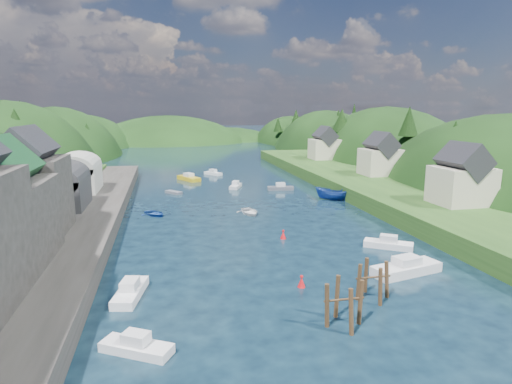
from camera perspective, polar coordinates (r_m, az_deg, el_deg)
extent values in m
plane|color=black|center=(79.84, -3.33, 0.16)|extent=(600.00, 600.00, 0.00)
ellipsoid|color=black|center=(110.36, -29.28, -3.02)|extent=(44.00, 75.56, 52.00)
ellipsoid|color=black|center=(151.03, -24.65, 1.12)|extent=(44.00, 75.56, 48.19)
ellipsoid|color=black|center=(191.62, -22.06, 3.73)|extent=(44.00, 75.56, 39.00)
ellipsoid|color=black|center=(85.49, 30.50, -6.03)|extent=(36.00, 75.56, 44.49)
ellipsoid|color=black|center=(119.59, 16.56, -0.70)|extent=(36.00, 75.56, 48.00)
ellipsoid|color=black|center=(157.90, 9.12, 2.63)|extent=(36.00, 75.56, 44.49)
ellipsoid|color=black|center=(197.11, 4.72, 4.84)|extent=(36.00, 75.56, 36.00)
ellipsoid|color=black|center=(199.08, -11.53, 3.64)|extent=(80.00, 60.00, 44.00)
ellipsoid|color=black|center=(211.38, -3.93, 3.72)|extent=(70.00, 56.00, 36.00)
cone|color=black|center=(92.37, -29.43, 8.03)|extent=(4.73, 4.73, 5.36)
cone|color=black|center=(108.42, -28.82, 8.77)|extent=(4.34, 4.34, 7.31)
cone|color=black|center=(112.69, -25.82, 6.63)|extent=(5.28, 5.28, 5.30)
cone|color=black|center=(126.14, -26.40, 8.66)|extent=(4.77, 4.77, 6.41)
cone|color=black|center=(134.13, -21.60, 7.49)|extent=(4.07, 4.07, 4.93)
cone|color=black|center=(147.99, -23.47, 8.13)|extent=(4.56, 4.56, 8.12)
cone|color=black|center=(154.66, -23.16, 7.63)|extent=(4.75, 4.75, 5.55)
cone|color=black|center=(167.28, -21.39, 8.13)|extent=(4.27, 4.27, 6.48)
cone|color=black|center=(79.91, 30.29, 6.52)|extent=(5.03, 5.03, 6.05)
cone|color=black|center=(81.71, 24.95, 6.36)|extent=(5.29, 5.29, 6.40)
cone|color=black|center=(94.14, 19.73, 8.90)|extent=(4.07, 4.07, 6.15)
cone|color=black|center=(101.15, 18.35, 6.54)|extent=(3.40, 3.40, 5.57)
cone|color=black|center=(112.89, 16.82, 8.67)|extent=(4.94, 4.94, 8.43)
cone|color=black|center=(116.33, 11.38, 9.38)|extent=(5.25, 5.25, 6.00)
cone|color=black|center=(130.79, 12.92, 9.69)|extent=(3.36, 3.36, 8.10)
cone|color=black|center=(143.12, 10.92, 9.24)|extent=(4.57, 4.57, 7.55)
cone|color=black|center=(153.87, 8.98, 8.78)|extent=(3.59, 3.59, 6.54)
cone|color=black|center=(163.52, 5.35, 9.85)|extent=(4.14, 4.14, 6.11)
cone|color=black|center=(175.83, 2.95, 8.97)|extent=(3.83, 3.83, 5.86)
cube|color=#2D2B28|center=(50.98, -25.44, -6.12)|extent=(12.00, 110.00, 2.00)
cube|color=#2D2B28|center=(42.99, -30.91, -3.48)|extent=(8.00, 9.00, 7.00)
cube|color=#2D2B28|center=(51.29, -27.83, -0.47)|extent=(7.00, 8.00, 8.00)
cube|color=black|center=(50.64, -28.32, 4.91)|extent=(5.15, 8.32, 5.15)
cube|color=#2D2D30|center=(63.07, -24.81, -0.10)|extent=(7.00, 9.00, 4.00)
cylinder|color=#2D2D30|center=(62.75, -24.96, 1.69)|extent=(7.00, 9.00, 7.00)
cube|color=#B2B2A8|center=(74.66, -22.87, 1.65)|extent=(7.00, 9.00, 4.00)
cylinder|color=#B2B2A8|center=(74.38, -22.98, 3.17)|extent=(7.00, 9.00, 7.00)
cube|color=#234719|center=(78.19, 16.27, 0.39)|extent=(16.00, 120.00, 2.40)
cube|color=beige|center=(63.80, 25.69, 0.76)|extent=(7.00, 6.00, 5.00)
cube|color=black|center=(63.35, 25.94, 3.74)|extent=(5.15, 6.24, 5.15)
cube|color=beige|center=(86.48, 16.24, 3.87)|extent=(7.00, 6.00, 5.00)
cube|color=black|center=(86.15, 16.36, 6.07)|extent=(5.15, 6.24, 5.15)
cube|color=beige|center=(110.47, 9.14, 5.66)|extent=(7.00, 6.00, 5.00)
cube|color=black|center=(110.21, 9.19, 7.39)|extent=(5.15, 6.24, 5.15)
cylinder|color=#382314|center=(32.27, 13.71, -14.56)|extent=(0.32, 0.32, 3.89)
cylinder|color=#382314|center=(32.81, 10.71, -13.98)|extent=(0.32, 0.32, 3.89)
cylinder|color=#382314|center=(31.33, 9.44, -15.20)|extent=(0.32, 0.32, 3.89)
cylinder|color=#382314|center=(30.77, 12.58, -15.84)|extent=(0.32, 0.32, 3.89)
cylinder|color=#382314|center=(31.51, 11.66, -13.86)|extent=(3.00, 0.16, 0.16)
cylinder|color=#382314|center=(36.94, 17.04, -11.52)|extent=(0.32, 0.32, 3.68)
cylinder|color=#382314|center=(37.39, 14.43, -11.10)|extent=(0.32, 0.32, 3.68)
cylinder|color=#382314|center=(35.86, 13.52, -12.04)|extent=(0.32, 0.32, 3.68)
cylinder|color=#382314|center=(35.39, 16.24, -12.51)|extent=(0.32, 0.32, 3.68)
cylinder|color=#382314|center=(36.16, 15.36, -10.89)|extent=(2.96, 0.16, 0.16)
cone|color=red|center=(37.78, 6.09, -11.86)|extent=(0.70, 0.70, 0.90)
sphere|color=red|center=(37.58, 6.11, -11.16)|extent=(0.30, 0.30, 0.30)
cone|color=red|center=(50.77, 3.64, -5.74)|extent=(0.70, 0.70, 0.90)
sphere|color=red|center=(50.62, 3.65, -5.20)|extent=(0.30, 0.30, 0.30)
imported|color=navy|center=(63.22, -13.34, -2.81)|extent=(4.65, 4.93, 0.83)
cube|color=#4F515A|center=(80.60, 3.29, 0.49)|extent=(5.02, 2.15, 0.68)
cube|color=silver|center=(80.47, 3.29, 1.00)|extent=(1.82, 1.31, 0.70)
cube|color=#5A5D67|center=(78.39, -10.91, -0.06)|extent=(3.13, 3.52, 0.50)
cube|color=silver|center=(42.77, 19.39, -9.68)|extent=(7.14, 3.73, 0.95)
cube|color=silver|center=(42.48, 19.47, -8.58)|extent=(2.68, 2.07, 0.70)
cube|color=silver|center=(29.67, -15.64, -19.41)|extent=(4.79, 3.66, 0.65)
cube|color=silver|center=(29.32, -15.72, -18.21)|extent=(1.95, 1.75, 0.70)
cube|color=white|center=(37.35, -16.41, -12.74)|extent=(2.81, 5.61, 0.75)
cube|color=silver|center=(37.05, -16.47, -11.66)|extent=(1.59, 2.09, 0.70)
cube|color=white|center=(49.73, 17.23, -6.74)|extent=(5.27, 4.31, 0.73)
cube|color=silver|center=(49.51, 17.28, -5.92)|extent=(2.18, 2.01, 0.70)
cube|color=gold|center=(92.21, -8.95, 1.78)|extent=(4.86, 6.60, 0.89)
cube|color=silver|center=(92.08, -8.97, 2.30)|extent=(2.35, 2.66, 0.70)
imported|color=silver|center=(62.32, -0.86, -2.66)|extent=(3.74, 4.83, 0.92)
cube|color=silver|center=(82.70, -2.74, 0.76)|extent=(3.20, 4.92, 0.66)
cube|color=silver|center=(82.58, -2.74, 1.25)|extent=(1.62, 1.93, 0.70)
imported|color=navy|center=(72.65, 10.01, -0.33)|extent=(5.73, 5.29, 2.20)
cube|color=silver|center=(99.26, -5.74, 2.46)|extent=(4.02, 4.63, 0.65)
cube|color=silver|center=(99.16, -5.75, 2.86)|extent=(1.83, 1.94, 0.70)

